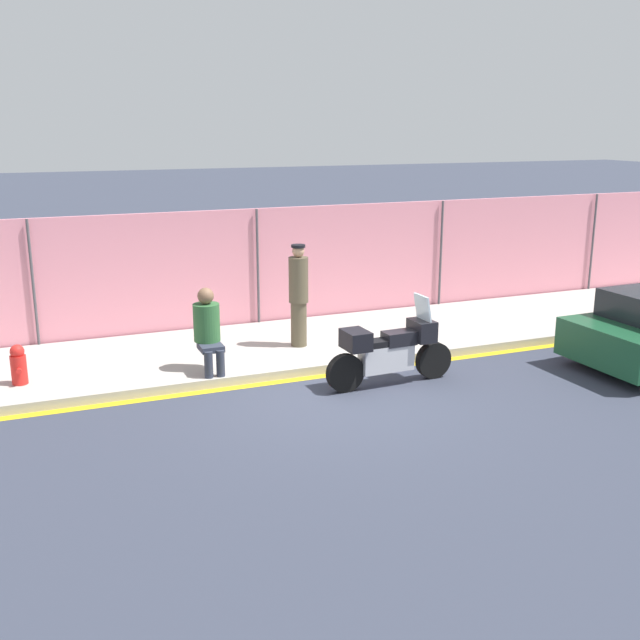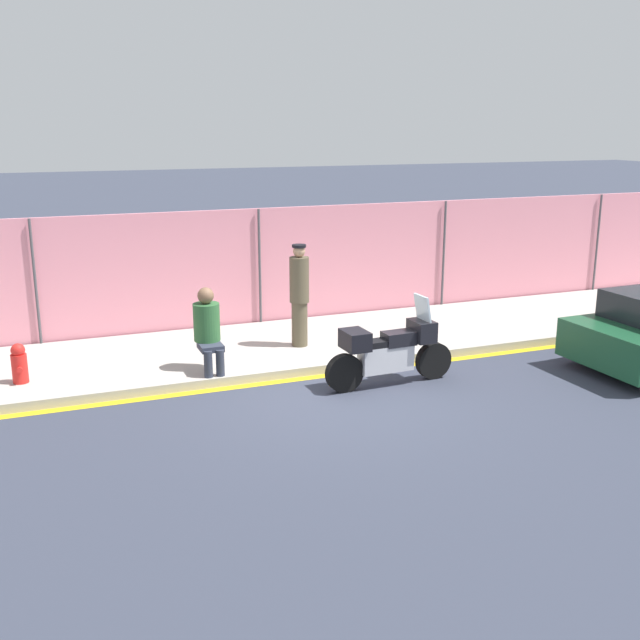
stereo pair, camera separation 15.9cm
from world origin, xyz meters
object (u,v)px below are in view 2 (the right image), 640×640
(person_seated_on_curb, at_px, (208,325))
(officer_standing, at_px, (299,294))
(motorcycle, at_px, (389,351))
(fire_hydrant, at_px, (19,364))

(person_seated_on_curb, bearing_deg, officer_standing, 22.34)
(motorcycle, distance_m, officer_standing, 2.32)
(officer_standing, relative_size, fire_hydrant, 2.92)
(motorcycle, height_order, fire_hydrant, motorcycle)
(motorcycle, bearing_deg, person_seated_on_curb, 150.44)
(motorcycle, xyz_separation_m, person_seated_on_curb, (-2.62, 1.36, 0.34))
(officer_standing, bearing_deg, fire_hydrant, -176.16)
(motorcycle, bearing_deg, officer_standing, 107.47)
(officer_standing, bearing_deg, motorcycle, -70.45)
(person_seated_on_curb, xyz_separation_m, fire_hydrant, (-2.90, 0.45, -0.44))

